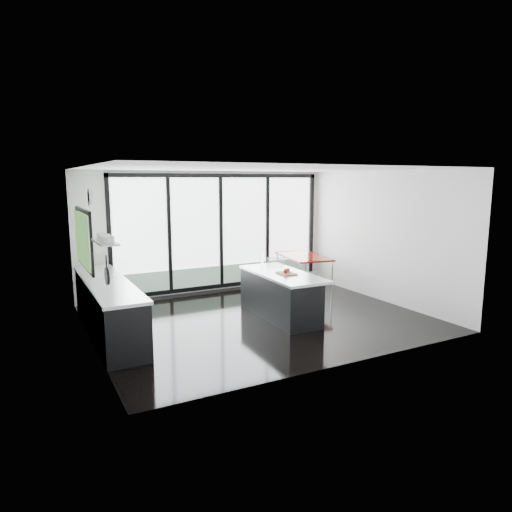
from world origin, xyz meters
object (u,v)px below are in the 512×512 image
bar_stool_far (277,288)px  red_table (303,273)px  island (279,295)px  bar_stool_near (314,298)px

bar_stool_far → red_table: red_table is taller
island → bar_stool_far: bearing=63.6°
island → bar_stool_far: size_ratio=2.73×
island → bar_stool_far: (0.33, 0.66, -0.05)m
island → red_table: (1.63, 1.62, -0.02)m
island → red_table: island is taller
bar_stool_near → bar_stool_far: (-0.37, 0.80, 0.07)m
bar_stool_far → red_table: (1.30, 0.95, 0.02)m
bar_stool_near → bar_stool_far: 0.89m
island → bar_stool_near: size_ratio=3.37×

